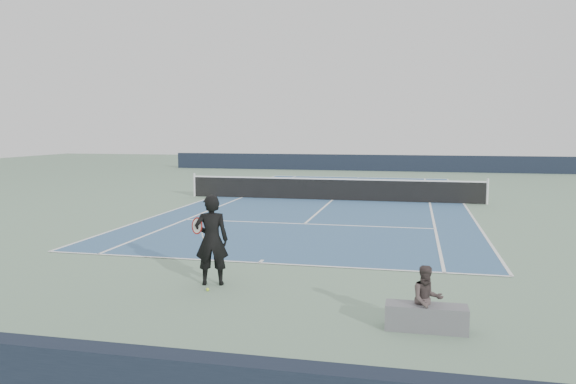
% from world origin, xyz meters
% --- Properties ---
extents(ground, '(80.00, 80.00, 0.00)m').
position_xyz_m(ground, '(0.00, 0.00, 0.00)').
color(ground, slate).
extents(court_surface, '(10.97, 23.77, 0.01)m').
position_xyz_m(court_surface, '(0.00, 0.00, 0.01)').
color(court_surface, '#375A82').
rests_on(court_surface, ground).
extents(tennis_net, '(12.90, 0.10, 1.07)m').
position_xyz_m(tennis_net, '(0.00, 0.00, 0.50)').
color(tennis_net, silver).
rests_on(tennis_net, ground).
extents(windscreen_far, '(30.00, 0.25, 1.20)m').
position_xyz_m(windscreen_far, '(0.00, 17.88, 0.60)').
color(windscreen_far, black).
rests_on(windscreen_far, ground).
extents(tennis_player, '(0.84, 0.65, 1.80)m').
position_xyz_m(tennis_player, '(-0.44, -13.78, 0.90)').
color(tennis_player, black).
rests_on(tennis_player, ground).
extents(tennis_ball, '(0.06, 0.06, 0.06)m').
position_xyz_m(tennis_ball, '(-0.37, -14.24, 0.03)').
color(tennis_ball, '#B5D92C').
rests_on(tennis_ball, ground).
extents(spectator_bench, '(1.30, 0.77, 1.06)m').
position_xyz_m(spectator_bench, '(3.66, -15.48, 0.35)').
color(spectator_bench, slate).
rests_on(spectator_bench, ground).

